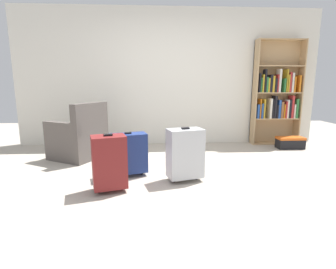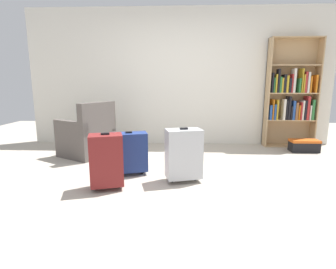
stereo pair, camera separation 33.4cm
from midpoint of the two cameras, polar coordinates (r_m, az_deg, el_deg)
The scene contains 9 objects.
ground_plane at distance 3.26m, azimuth -0.44°, elevation -10.41°, with size 10.25×10.25×0.00m, color #B2A899.
back_wall at distance 5.23m, azimuth -1.68°, elevation 12.24°, with size 5.86×0.10×2.60m, color silver.
bookshelf at distance 5.53m, azimuth 20.99°, elevation 8.08°, with size 0.92×0.25×2.01m.
armchair at distance 4.50m, azimuth -20.75°, elevation -0.88°, with size 0.95×0.95×0.90m.
mug at distance 4.40m, azimuth -14.59°, elevation -4.36°, with size 0.12×0.08×0.10m.
storage_box at distance 5.31m, azimuth 23.46°, elevation -1.60°, with size 0.49×0.24×0.21m.
suitcase_navy_blue at distance 3.46m, azimuth -11.35°, elevation -4.04°, with size 0.51×0.35×0.58m.
suitcase_silver at distance 3.21m, azimuth 0.77°, elevation -4.15°, with size 0.47×0.35×0.67m.
suitcase_dark_red at distance 3.01m, azimuth -15.82°, elevation -5.78°, with size 0.42×0.35×0.65m.
Camera 1 is at (-0.32, -3.03, 1.19)m, focal length 28.00 mm.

